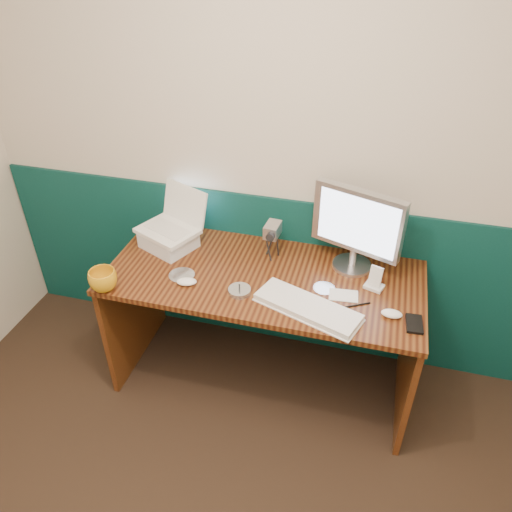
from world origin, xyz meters
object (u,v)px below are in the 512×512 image
(desk, at_px, (263,330))
(laptop, at_px, (165,212))
(monitor, at_px, (357,229))
(mug, at_px, (103,280))
(camcorder, at_px, (272,242))
(keyboard, at_px, (308,308))

(desk, xyz_separation_m, laptop, (-0.57, 0.12, 0.59))
(monitor, bearing_deg, mug, -136.64)
(desk, xyz_separation_m, monitor, (0.42, 0.19, 0.61))
(monitor, relative_size, camcorder, 2.50)
(mug, relative_size, camcorder, 0.74)
(laptop, xyz_separation_m, camcorder, (0.57, 0.05, -0.12))
(keyboard, distance_m, mug, 0.99)
(mug, bearing_deg, camcorder, 33.67)
(laptop, relative_size, camcorder, 1.63)
(desk, distance_m, mug, 0.90)
(desk, distance_m, laptop, 0.83)
(desk, bearing_deg, monitor, 24.55)
(keyboard, bearing_deg, desk, 161.29)
(monitor, xyz_separation_m, keyboard, (-0.16, -0.40, -0.22))
(desk, relative_size, camcorder, 8.65)
(desk, xyz_separation_m, camcorder, (0.00, 0.17, 0.47))
(laptop, bearing_deg, keyboard, 2.45)
(laptop, height_order, keyboard, laptop)
(desk, distance_m, camcorder, 0.50)
(laptop, distance_m, mug, 0.48)
(keyboard, height_order, mug, mug)
(mug, bearing_deg, monitor, 23.72)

